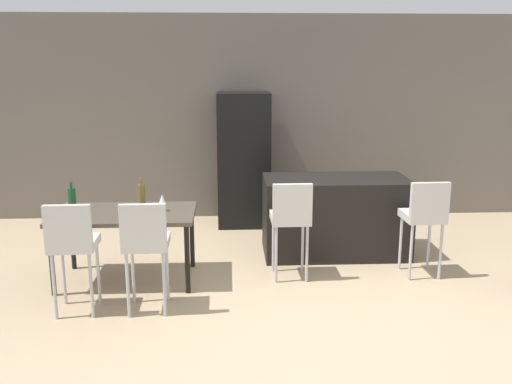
% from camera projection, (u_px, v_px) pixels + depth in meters
% --- Properties ---
extents(ground_plane, '(10.00, 10.00, 0.00)m').
position_uv_depth(ground_plane, '(300.00, 280.00, 5.84)').
color(ground_plane, tan).
extents(back_wall, '(10.00, 0.12, 2.90)m').
position_uv_depth(back_wall, '(279.00, 118.00, 8.06)').
color(back_wall, '#665B51').
rests_on(back_wall, ground_plane).
extents(kitchen_island, '(1.68, 0.80, 0.92)m').
position_uv_depth(kitchen_island, '(335.00, 216.00, 6.58)').
color(kitchen_island, black).
rests_on(kitchen_island, ground_plane).
extents(bar_chair_left, '(0.40, 0.40, 1.05)m').
position_uv_depth(bar_chair_left, '(291.00, 215.00, 5.74)').
color(bar_chair_left, beige).
rests_on(bar_chair_left, ground_plane).
extents(bar_chair_middle, '(0.41, 0.41, 1.05)m').
position_uv_depth(bar_chair_middle, '(425.00, 213.00, 5.80)').
color(bar_chair_middle, beige).
rests_on(bar_chair_middle, ground_plane).
extents(dining_table, '(1.43, 0.85, 0.74)m').
position_uv_depth(dining_table, '(125.00, 218.00, 5.70)').
color(dining_table, '#4C4238').
rests_on(dining_table, ground_plane).
extents(dining_chair_near, '(0.41, 0.41, 1.05)m').
position_uv_depth(dining_chair_near, '(72.00, 240.00, 4.92)').
color(dining_chair_near, beige).
rests_on(dining_chair_near, ground_plane).
extents(dining_chair_far, '(0.41, 0.41, 1.05)m').
position_uv_depth(dining_chair_far, '(145.00, 239.00, 4.95)').
color(dining_chair_far, beige).
rests_on(dining_chair_far, ground_plane).
extents(wine_bottle_corner, '(0.08, 0.08, 0.33)m').
position_uv_depth(wine_bottle_corner, '(142.00, 196.00, 5.79)').
color(wine_bottle_corner, brown).
rests_on(wine_bottle_corner, dining_table).
extents(wine_bottle_middle, '(0.08, 0.08, 0.32)m').
position_uv_depth(wine_bottle_middle, '(72.00, 200.00, 5.61)').
color(wine_bottle_middle, '#194723').
rests_on(wine_bottle_middle, dining_table).
extents(wine_glass_left, '(0.07, 0.07, 0.17)m').
position_uv_depth(wine_glass_left, '(155.00, 208.00, 5.36)').
color(wine_glass_left, silver).
rests_on(wine_glass_left, dining_table).
extents(wine_glass_right, '(0.07, 0.07, 0.17)m').
position_uv_depth(wine_glass_right, '(162.00, 199.00, 5.71)').
color(wine_glass_right, silver).
rests_on(wine_glass_right, dining_table).
extents(wine_glass_far, '(0.07, 0.07, 0.17)m').
position_uv_depth(wine_glass_far, '(67.00, 208.00, 5.37)').
color(wine_glass_far, silver).
rests_on(wine_glass_far, dining_table).
extents(refrigerator, '(0.72, 0.68, 1.84)m').
position_uv_depth(refrigerator, '(244.00, 159.00, 7.73)').
color(refrigerator, black).
rests_on(refrigerator, ground_plane).
extents(potted_plant, '(0.34, 0.34, 0.54)m').
position_uv_depth(potted_plant, '(399.00, 200.00, 7.96)').
color(potted_plant, '#38383D').
rests_on(potted_plant, ground_plane).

